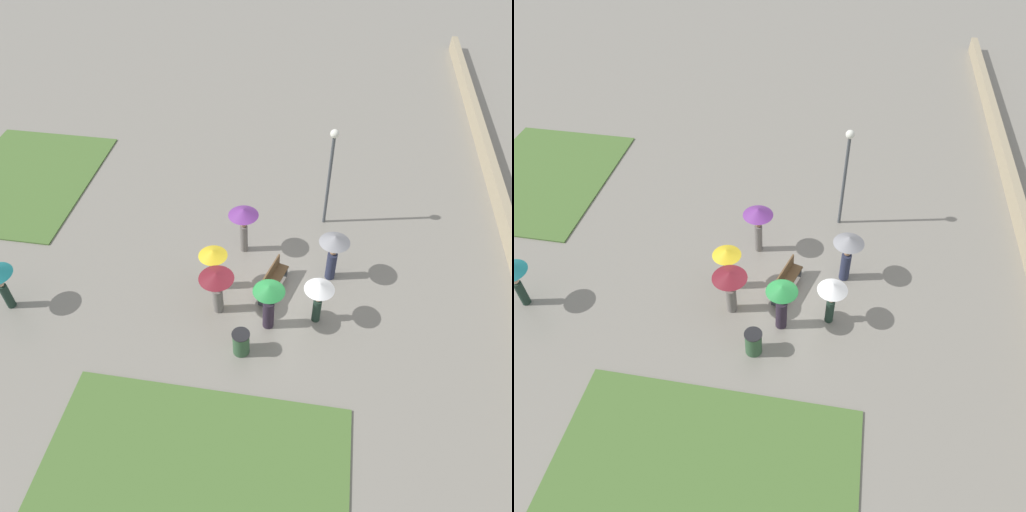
% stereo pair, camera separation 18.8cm
% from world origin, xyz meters
% --- Properties ---
extents(ground_plane, '(90.00, 90.00, 0.00)m').
position_xyz_m(ground_plane, '(0.00, 0.00, 0.00)').
color(ground_plane, gray).
extents(lawn_patch_far, '(7.50, 5.74, 0.06)m').
position_xyz_m(lawn_patch_far, '(5.12, 11.59, 0.03)').
color(lawn_patch_far, '#4C7033').
rests_on(lawn_patch_far, ground_plane).
extents(park_bench, '(1.85, 0.92, 0.90)m').
position_xyz_m(park_bench, '(0.50, -0.01, 0.47)').
color(park_bench, brown).
rests_on(park_bench, ground_plane).
extents(lamp_post, '(0.32, 0.32, 4.19)m').
position_xyz_m(lamp_post, '(4.42, -1.62, 2.71)').
color(lamp_post, '#474C51').
rests_on(lamp_post, ground_plane).
extents(trash_bin, '(0.57, 0.57, 0.90)m').
position_xyz_m(trash_bin, '(-2.20, 0.57, 0.45)').
color(trash_bin, '#335638').
rests_on(trash_bin, ground_plane).
extents(crowd_person_yellow, '(0.98, 0.98, 1.78)m').
position_xyz_m(crowd_person_yellow, '(0.33, 1.95, 1.27)').
color(crowd_person_yellow, '#282D47').
rests_on(crowd_person_yellow, ground_plane).
extents(crowd_person_green, '(1.01, 1.01, 1.94)m').
position_xyz_m(crowd_person_green, '(-1.05, -0.12, 1.34)').
color(crowd_person_green, '#2D2333').
rests_on(crowd_person_green, ground_plane).
extents(crowd_person_maroon, '(1.15, 1.15, 1.81)m').
position_xyz_m(crowd_person_maroon, '(-0.67, 1.62, 1.36)').
color(crowd_person_maroon, slate).
rests_on(crowd_person_maroon, ground_plane).
extents(crowd_person_white, '(0.96, 0.96, 1.79)m').
position_xyz_m(crowd_person_white, '(-0.58, -1.65, 1.37)').
color(crowd_person_white, '#1E3328').
rests_on(crowd_person_white, ground_plane).
extents(crowd_person_grey, '(1.06, 1.06, 1.99)m').
position_xyz_m(crowd_person_grey, '(1.43, -2.01, 1.44)').
color(crowd_person_grey, '#282D47').
rests_on(crowd_person_grey, ground_plane).
extents(crowd_person_purple, '(1.09, 1.09, 1.99)m').
position_xyz_m(crowd_person_purple, '(2.33, 1.27, 1.57)').
color(crowd_person_purple, slate).
rests_on(crowd_person_purple, ground_plane).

